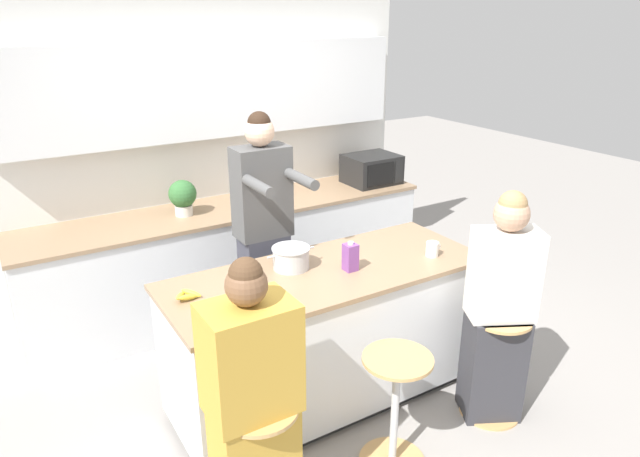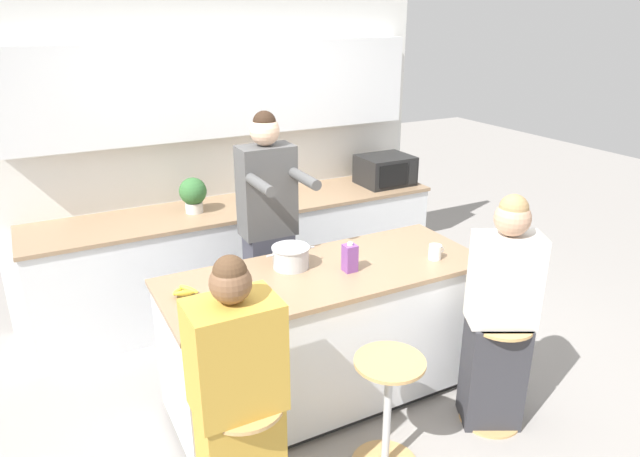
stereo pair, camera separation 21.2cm
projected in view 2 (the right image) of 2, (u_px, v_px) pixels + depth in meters
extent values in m
plane|color=gray|center=(326.00, 396.00, 3.82)|extent=(16.00, 16.00, 0.00)
cube|color=silver|center=(223.00, 145.00, 4.87)|extent=(3.66, 0.06, 2.70)
cube|color=silver|center=(224.00, 89.00, 4.61)|extent=(3.37, 0.16, 0.75)
cube|color=silver|center=(244.00, 257.00, 4.89)|extent=(3.37, 0.65, 0.89)
cube|color=#937556|center=(241.00, 207.00, 4.72)|extent=(3.40, 0.68, 0.03)
cube|color=black|center=(326.00, 392.00, 3.81)|extent=(1.90, 0.67, 0.06)
cube|color=silver|center=(326.00, 334.00, 3.65)|extent=(1.98, 0.75, 0.84)
cube|color=#937556|center=(326.00, 273.00, 3.50)|extent=(2.02, 0.79, 0.03)
cylinder|color=tan|center=(244.00, 406.00, 2.66)|extent=(0.38, 0.38, 0.02)
cylinder|color=#B7BABC|center=(387.00, 415.00, 3.12)|extent=(0.04, 0.04, 0.66)
cylinder|color=tan|center=(390.00, 362.00, 2.99)|extent=(0.38, 0.38, 0.02)
cylinder|color=tan|center=(489.00, 418.00, 3.61)|extent=(0.38, 0.38, 0.01)
cylinder|color=#B7BABC|center=(495.00, 372.00, 3.49)|extent=(0.04, 0.04, 0.66)
cylinder|color=tan|center=(502.00, 324.00, 3.36)|extent=(0.38, 0.38, 0.02)
cube|color=#383842|center=(270.00, 294.00, 4.19)|extent=(0.32, 0.22, 0.95)
cube|color=#4C4C4C|center=(267.00, 191.00, 3.91)|extent=(0.38, 0.22, 0.63)
cylinder|color=#4C4C4C|center=(260.00, 185.00, 3.56)|extent=(0.07, 0.35, 0.07)
cylinder|color=#4C4C4C|center=(305.00, 179.00, 3.69)|extent=(0.07, 0.35, 0.07)
sphere|color=#DBB293|center=(265.00, 131.00, 3.76)|extent=(0.20, 0.20, 0.20)
sphere|color=black|center=(264.00, 122.00, 3.74)|extent=(0.16, 0.16, 0.16)
cube|color=gold|center=(235.00, 356.00, 2.55)|extent=(0.41, 0.29, 0.54)
sphere|color=brown|center=(231.00, 283.00, 2.42)|extent=(0.19, 0.19, 0.19)
sphere|color=#513823|center=(230.00, 272.00, 2.41)|extent=(0.15, 0.15, 0.15)
cube|color=#333338|center=(493.00, 372.00, 3.49)|extent=(0.43, 0.39, 0.70)
cube|color=silver|center=(505.00, 280.00, 3.26)|extent=(0.44, 0.37, 0.55)
sphere|color=tan|center=(513.00, 218.00, 3.13)|extent=(0.27, 0.27, 0.20)
sphere|color=#A37F51|center=(514.00, 209.00, 3.11)|extent=(0.22, 0.22, 0.16)
cylinder|color=#B7BABC|center=(291.00, 258.00, 3.52)|extent=(0.22, 0.22, 0.13)
cylinder|color=#B7BABC|center=(291.00, 247.00, 3.49)|extent=(0.24, 0.24, 0.01)
cylinder|color=#B7BABC|center=(270.00, 256.00, 3.44)|extent=(0.05, 0.01, 0.01)
cylinder|color=#B7BABC|center=(311.00, 248.00, 3.56)|extent=(0.05, 0.01, 0.01)
cylinder|color=white|center=(244.00, 303.00, 3.02)|extent=(0.22, 0.22, 0.08)
cylinder|color=white|center=(435.00, 252.00, 3.64)|extent=(0.08, 0.08, 0.10)
torus|color=white|center=(442.00, 250.00, 3.67)|extent=(0.04, 0.01, 0.04)
ellipsoid|color=yellow|center=(185.00, 293.00, 3.16)|extent=(0.13, 0.05, 0.05)
ellipsoid|color=yellow|center=(177.00, 292.00, 3.18)|extent=(0.10, 0.12, 0.05)
ellipsoid|color=yellow|center=(189.00, 289.00, 3.21)|extent=(0.11, 0.11, 0.05)
cube|color=#7A428E|center=(350.00, 258.00, 3.46)|extent=(0.08, 0.08, 0.17)
cylinder|color=white|center=(350.00, 244.00, 3.43)|extent=(0.03, 0.03, 0.02)
cube|color=black|center=(385.00, 170.00, 5.25)|extent=(0.47, 0.39, 0.26)
cube|color=black|center=(394.00, 176.00, 5.06)|extent=(0.29, 0.01, 0.20)
cube|color=black|center=(413.00, 173.00, 5.16)|extent=(0.08, 0.01, 0.21)
cylinder|color=beige|center=(194.00, 207.00, 4.53)|extent=(0.14, 0.14, 0.08)
sphere|color=#336633|center=(193.00, 191.00, 4.48)|extent=(0.22, 0.22, 0.22)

